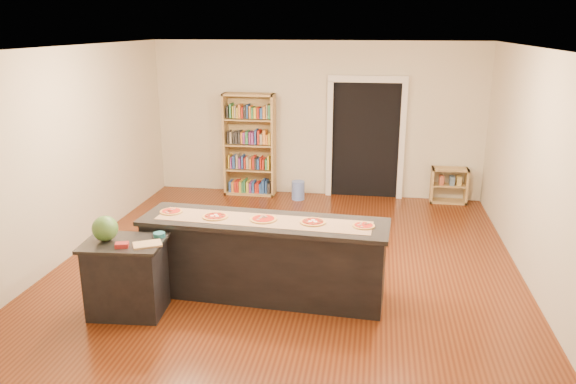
% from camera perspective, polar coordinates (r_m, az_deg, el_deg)
% --- Properties ---
extents(room, '(6.00, 7.00, 2.80)m').
position_cam_1_polar(room, '(6.91, -0.26, 2.71)').
color(room, beige).
rests_on(room, ground).
extents(doorway, '(1.40, 0.09, 2.21)m').
position_cam_1_polar(doorway, '(10.25, 7.91, 6.03)').
color(doorway, black).
rests_on(doorway, room).
extents(kitchen_island, '(2.83, 0.77, 0.94)m').
position_cam_1_polar(kitchen_island, '(6.56, -2.45, -6.68)').
color(kitchen_island, black).
rests_on(kitchen_island, ground).
extents(side_counter, '(0.85, 0.62, 0.84)m').
position_cam_1_polar(side_counter, '(6.43, -16.07, -8.31)').
color(side_counter, black).
rests_on(side_counter, ground).
extents(bookshelf, '(0.94, 0.33, 1.88)m').
position_cam_1_polar(bookshelf, '(10.38, -3.93, 4.81)').
color(bookshelf, tan).
rests_on(bookshelf, ground).
extents(low_shelf, '(0.64, 0.27, 0.64)m').
position_cam_1_polar(low_shelf, '(10.39, 16.03, 0.66)').
color(low_shelf, tan).
rests_on(low_shelf, ground).
extents(waste_bin, '(0.23, 0.23, 0.34)m').
position_cam_1_polar(waste_bin, '(10.20, 1.03, 0.17)').
color(waste_bin, '#6180D8').
rests_on(waste_bin, ground).
extents(kraft_paper, '(2.48, 0.58, 0.00)m').
position_cam_1_polar(kraft_paper, '(6.36, -2.56, -2.90)').
color(kraft_paper, '#8E6749').
rests_on(kraft_paper, kitchen_island).
extents(watermelon, '(0.28, 0.28, 0.28)m').
position_cam_1_polar(watermelon, '(6.31, -18.09, -3.54)').
color(watermelon, '#144214').
rests_on(watermelon, side_counter).
extents(cutting_board, '(0.35, 0.31, 0.02)m').
position_cam_1_polar(cutting_board, '(6.10, -14.10, -5.18)').
color(cutting_board, tan).
rests_on(cutting_board, side_counter).
extents(package_red, '(0.16, 0.13, 0.05)m').
position_cam_1_polar(package_red, '(6.11, -16.52, -5.19)').
color(package_red, maroon).
rests_on(package_red, side_counter).
extents(package_teal, '(0.13, 0.13, 0.05)m').
position_cam_1_polar(package_teal, '(6.29, -12.95, -4.27)').
color(package_teal, '#195966').
rests_on(package_teal, side_counter).
extents(pizza_a, '(0.28, 0.28, 0.02)m').
position_cam_1_polar(pizza_a, '(6.77, -11.78, -1.95)').
color(pizza_a, '#B68646').
rests_on(pizza_a, kitchen_island).
extents(pizza_b, '(0.29, 0.29, 0.02)m').
position_cam_1_polar(pizza_b, '(6.51, -7.42, -2.47)').
color(pizza_b, '#B68646').
rests_on(pizza_b, kitchen_island).
extents(pizza_c, '(0.31, 0.31, 0.02)m').
position_cam_1_polar(pizza_c, '(6.38, -2.52, -2.76)').
color(pizza_c, '#B68646').
rests_on(pizza_c, kitchen_island).
extents(pizza_d, '(0.31, 0.31, 0.02)m').
position_cam_1_polar(pizza_d, '(6.28, 2.54, -3.05)').
color(pizza_d, '#B68646').
rests_on(pizza_d, kitchen_island).
extents(pizza_e, '(0.26, 0.26, 0.02)m').
position_cam_1_polar(pizza_e, '(6.22, 7.69, -3.41)').
color(pizza_e, '#B68646').
rests_on(pizza_e, kitchen_island).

